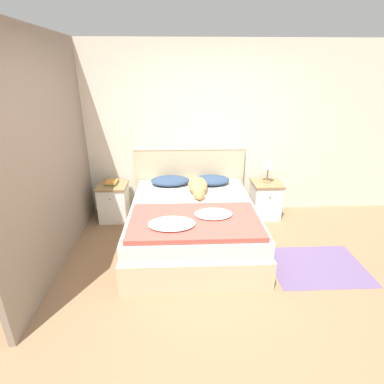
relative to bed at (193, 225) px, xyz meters
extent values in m
plane|color=#896647|center=(0.15, -1.06, -0.27)|extent=(16.00, 16.00, 0.00)
cube|color=beige|center=(0.15, 1.07, 1.00)|extent=(9.00, 0.06, 2.55)
cube|color=gray|center=(-1.58, -0.01, 1.00)|extent=(0.06, 3.10, 2.55)
cube|color=#C6B28E|center=(0.00, 0.00, -0.10)|extent=(1.61, 1.96, 0.33)
cube|color=silver|center=(0.00, 0.00, 0.17)|extent=(1.55, 1.90, 0.22)
cube|color=#C6B28E|center=(0.00, 1.00, 0.24)|extent=(1.69, 0.04, 1.02)
cylinder|color=#C6B28E|center=(0.00, 1.00, 0.75)|extent=(1.69, 0.06, 0.06)
cube|color=white|center=(-1.17, 0.76, -0.01)|extent=(0.41, 0.42, 0.53)
cube|color=#937047|center=(-1.17, 0.76, 0.27)|extent=(0.43, 0.44, 0.03)
sphere|color=#937047|center=(-1.17, 0.54, 0.14)|extent=(0.02, 0.02, 0.02)
cube|color=white|center=(1.17, 0.76, -0.01)|extent=(0.41, 0.42, 0.53)
cube|color=#937047|center=(1.17, 0.76, 0.27)|extent=(0.43, 0.44, 0.03)
sphere|color=#937047|center=(1.17, 0.54, 0.14)|extent=(0.02, 0.02, 0.02)
ellipsoid|color=navy|center=(-0.30, 0.74, 0.34)|extent=(0.57, 0.37, 0.12)
ellipsoid|color=navy|center=(0.30, 0.74, 0.34)|extent=(0.57, 0.37, 0.12)
cube|color=#BC4C42|center=(0.00, -0.49, 0.31)|extent=(1.44, 0.87, 0.06)
ellipsoid|color=silver|center=(-0.25, -0.62, 0.36)|extent=(0.50, 0.35, 0.05)
ellipsoid|color=silver|center=(0.22, -0.41, 0.36)|extent=(0.43, 0.30, 0.05)
ellipsoid|color=tan|center=(0.09, 0.48, 0.37)|extent=(0.27, 0.52, 0.18)
sphere|color=tan|center=(0.09, 0.18, 0.36)|extent=(0.16, 0.16, 0.16)
ellipsoid|color=tan|center=(0.09, 0.11, 0.34)|extent=(0.07, 0.09, 0.06)
cone|color=tan|center=(0.05, 0.19, 0.42)|extent=(0.05, 0.05, 0.06)
cone|color=tan|center=(0.14, 0.19, 0.42)|extent=(0.05, 0.05, 0.06)
ellipsoid|color=tan|center=(0.13, 0.70, 0.32)|extent=(0.16, 0.24, 0.06)
cube|color=#337547|center=(-1.17, 0.80, 0.30)|extent=(0.18, 0.21, 0.02)
cube|color=orange|center=(-1.17, 0.79, 0.32)|extent=(0.17, 0.21, 0.03)
cylinder|color=#9E7A4C|center=(1.17, 0.77, 0.30)|extent=(0.11, 0.11, 0.02)
cylinder|color=#9E7A4C|center=(1.17, 0.77, 0.41)|extent=(0.02, 0.02, 0.21)
cone|color=beige|center=(1.17, 0.77, 0.59)|extent=(0.18, 0.18, 0.15)
cube|color=#604C75|center=(1.44, -0.58, -0.27)|extent=(1.08, 0.82, 0.00)
camera|label=1|loc=(-0.16, -3.44, 1.88)|focal=28.00mm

